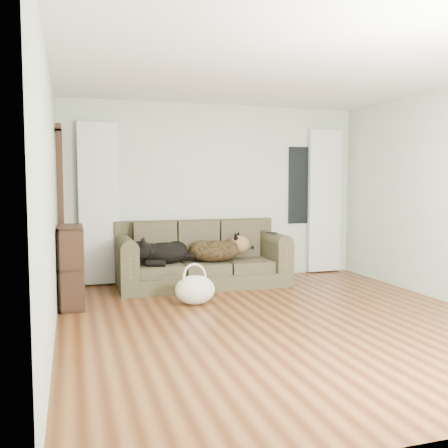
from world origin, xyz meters
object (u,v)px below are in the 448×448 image
object	(u,v)px
dog_black_lab	(162,254)
dog_shepherd	(217,251)
sofa	(203,254)
bookshelf	(71,263)
tote_bag	(195,291)

from	to	relation	value
dog_black_lab	dog_shepherd	xyz separation A→B (m)	(0.77, -0.04, 0.01)
sofa	dog_black_lab	size ratio (longest dim) A/B	3.40
dog_black_lab	bookshelf	bearing A→B (deg)	-156.02
tote_bag	bookshelf	size ratio (longest dim) A/B	0.51
sofa	bookshelf	bearing A→B (deg)	-159.92
sofa	dog_black_lab	world-z (taller)	sofa
sofa	dog_black_lab	bearing A→B (deg)	-176.41
sofa	dog_shepherd	bearing A→B (deg)	-23.87
dog_black_lab	bookshelf	xyz separation A→B (m)	(-1.18, -0.61, 0.02)
dog_black_lab	tote_bag	bearing A→B (deg)	-80.93
dog_black_lab	tote_bag	world-z (taller)	dog_black_lab
tote_bag	bookshelf	xyz separation A→B (m)	(-1.40, 0.38, 0.34)
tote_bag	dog_shepherd	bearing A→B (deg)	59.76
dog_shepherd	dog_black_lab	bearing A→B (deg)	9.75
sofa	tote_bag	bearing A→B (deg)	-109.82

